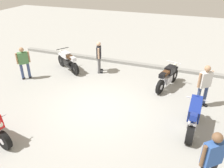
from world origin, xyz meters
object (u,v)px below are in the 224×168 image
object	(u,v)px
motorcycle_silver_cruiser	(68,61)
person_in_green_shirt	(24,61)
person_in_black_shirt	(99,55)
motorcycle_black_cruiser	(168,77)
motorcycle_blue_sportbike	(194,115)
person_in_blue_shirt	(212,158)
person_in_white_shirt	(204,83)

from	to	relation	value
motorcycle_silver_cruiser	person_in_green_shirt	distance (m)	2.18
person_in_black_shirt	motorcycle_black_cruiser	bearing A→B (deg)	-27.63
motorcycle_silver_cruiser	motorcycle_blue_sportbike	xyz separation A→B (m)	(6.42, -2.84, 0.07)
person_in_blue_shirt	person_in_black_shirt	bearing A→B (deg)	1.30
person_in_white_shirt	person_in_blue_shirt	distance (m)	3.95
motorcycle_black_cruiser	person_in_white_shirt	xyz separation A→B (m)	(1.49, -1.09, 0.48)
motorcycle_blue_sportbike	person_in_green_shirt	xyz separation A→B (m)	(-7.86, 1.25, 0.31)
motorcycle_black_cruiser	person_in_green_shirt	xyz separation A→B (m)	(-6.61, -1.52, 0.38)
motorcycle_blue_sportbike	person_in_white_shirt	bearing A→B (deg)	-5.30
motorcycle_blue_sportbike	person_in_white_shirt	distance (m)	1.74
person_in_white_shirt	person_in_black_shirt	size ratio (longest dim) A/B	1.07
person_in_blue_shirt	person_in_black_shirt	distance (m)	7.59
motorcycle_silver_cruiser	motorcycle_black_cruiser	xyz separation A→B (m)	(5.17, -0.07, 0.00)
person_in_white_shirt	person_in_green_shirt	distance (m)	8.11
motorcycle_blue_sportbike	person_in_green_shirt	size ratio (longest dim) A/B	1.22
motorcycle_silver_cruiser	motorcycle_blue_sportbike	size ratio (longest dim) A/B	0.94
motorcycle_blue_sportbike	person_in_white_shirt	world-z (taller)	person_in_white_shirt
motorcycle_silver_cruiser	motorcycle_blue_sportbike	bearing A→B (deg)	-172.54
motorcycle_black_cruiser	person_in_black_shirt	world-z (taller)	person_in_black_shirt
person_in_green_shirt	person_in_blue_shirt	bearing A→B (deg)	-159.73
motorcycle_black_cruiser	motorcycle_blue_sportbike	size ratio (longest dim) A/B	1.04
motorcycle_black_cruiser	person_in_blue_shirt	distance (m)	5.33
person_in_blue_shirt	person_in_green_shirt	distance (m)	9.01
motorcycle_silver_cruiser	person_in_green_shirt	xyz separation A→B (m)	(-1.44, -1.59, 0.38)
person_in_blue_shirt	person_in_green_shirt	bearing A→B (deg)	24.74
motorcycle_black_cruiser	person_in_blue_shirt	bearing A→B (deg)	-144.97
motorcycle_blue_sportbike	person_in_white_shirt	xyz separation A→B (m)	(0.24, 1.68, 0.40)
motorcycle_silver_cruiser	person_in_white_shirt	xyz separation A→B (m)	(6.66, -1.17, 0.48)
person_in_white_shirt	person_in_green_shirt	bearing A→B (deg)	-130.35
person_in_white_shirt	person_in_black_shirt	distance (m)	5.27
person_in_blue_shirt	person_in_green_shirt	xyz separation A→B (m)	(-8.29, 3.52, -0.12)
motorcycle_silver_cruiser	person_in_blue_shirt	size ratio (longest dim) A/B	1.05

